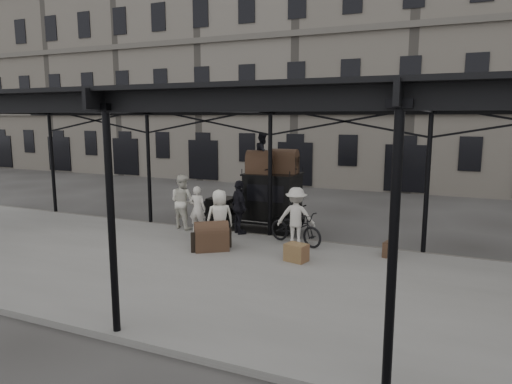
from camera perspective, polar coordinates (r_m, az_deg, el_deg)
ground at (r=14.12m, az=-1.34°, el=-7.89°), size 120.00×120.00×0.00m
platform at (r=12.40m, az=-5.32°, el=-10.02°), size 28.00×8.00×0.15m
canopy at (r=11.96m, az=-4.99°, el=11.31°), size 22.50×9.00×4.74m
building_frontage at (r=30.88m, az=13.35°, el=14.31°), size 64.00×8.00×14.00m
taxi at (r=16.77m, az=1.09°, el=-0.89°), size 3.65×1.55×2.18m
porter_left at (r=16.25m, az=-7.34°, el=-2.12°), size 0.66×0.49×1.65m
porter_midleft at (r=16.82m, az=-9.17°, el=-1.19°), size 1.11×0.95×1.99m
porter_centre at (r=14.40m, az=-4.56°, el=-3.25°), size 1.03×1.02×1.80m
porter_official at (r=15.83m, az=-2.12°, el=-1.91°), size 1.12×1.09×1.89m
porter_right at (r=14.46m, az=5.04°, el=-3.07°), size 1.31×0.90×1.86m
bicycle at (r=14.68m, az=4.97°, el=-4.48°), size 2.15×1.35×1.07m
porter_roof at (r=16.47m, az=0.87°, el=4.90°), size 0.66×0.79×1.45m
steamer_trunk_roof_near at (r=16.39m, az=0.50°, el=3.55°), size 1.01×0.70×0.69m
steamer_trunk_roof_far at (r=16.53m, az=3.52°, el=3.63°), size 1.01×0.64×0.73m
steamer_trunk_platform at (r=14.07m, az=-5.58°, el=-5.76°), size 1.20×1.10×0.75m
wicker_hamper at (r=13.04m, az=5.07°, el=-7.54°), size 0.69×0.58×0.50m
suitcase_upright at (r=14.02m, az=16.22°, el=-6.78°), size 0.29×0.62×0.45m
suitcase_flat at (r=15.11m, az=-6.18°, el=-5.40°), size 0.59×0.45×0.40m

